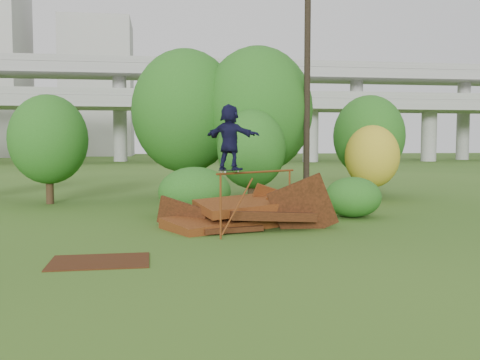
{
  "coord_description": "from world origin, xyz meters",
  "views": [
    {
      "loc": [
        -3.18,
        -14.02,
        2.73
      ],
      "look_at": [
        -0.8,
        2.0,
        1.6
      ],
      "focal_mm": 40.0,
      "sensor_mm": 36.0,
      "label": 1
    }
  ],
  "objects": [
    {
      "name": "tree_4",
      "position": [
        6.78,
        10.19,
        2.07
      ],
      "size": [
        2.58,
        2.58,
        3.57
      ],
      "color": "black",
      "rests_on": "ground"
    },
    {
      "name": "tree_3",
      "position": [
        1.45,
        11.41,
        4.29
      ],
      "size": [
        5.29,
        5.29,
        7.34
      ],
      "color": "black",
      "rests_on": "ground"
    },
    {
      "name": "ground",
      "position": [
        0.0,
        0.0,
        0.0
      ],
      "size": [
        240.0,
        240.0,
        0.0
      ],
      "primitive_type": "plane",
      "color": "#2D5116",
      "rests_on": "ground"
    },
    {
      "name": "grind_rail",
      "position": [
        -0.31,
        1.75,
        1.39
      ],
      "size": [
        2.7,
        1.94,
        1.88
      ],
      "color": "#683210",
      "rests_on": "ground"
    },
    {
      "name": "skateboard",
      "position": [
        -1.23,
        1.1,
        1.94
      ],
      "size": [
        0.69,
        0.56,
        0.07
      ],
      "rotation": [
        0.0,
        0.0,
        0.62
      ],
      "color": "black",
      "rests_on": "grind_rail"
    },
    {
      "name": "tree_0",
      "position": [
        -8.1,
        10.74,
        2.88
      ],
      "size": [
        3.45,
        3.45,
        4.87
      ],
      "color": "black",
      "rests_on": "ground"
    },
    {
      "name": "tree_5",
      "position": [
        7.6,
        12.66,
        3.07
      ],
      "size": [
        3.71,
        3.71,
        5.21
      ],
      "color": "black",
      "rests_on": "ground"
    },
    {
      "name": "freeway_overpass",
      "position": [
        0.0,
        62.92,
        10.32
      ],
      "size": [
        160.0,
        15.0,
        13.7
      ],
      "color": "gray",
      "rests_on": "ground"
    },
    {
      "name": "shrub_right",
      "position": [
        3.78,
        4.63,
        0.74
      ],
      "size": [
        2.09,
        1.92,
        1.48
      ],
      "primitive_type": "ellipsoid",
      "color": "#1E4B14",
      "rests_on": "ground"
    },
    {
      "name": "shrub_left",
      "position": [
        -1.96,
        5.52,
        0.93
      ],
      "size": [
        2.68,
        2.47,
        1.85
      ],
      "primitive_type": "ellipsoid",
      "color": "#1E4B14",
      "rests_on": "ground"
    },
    {
      "name": "scrap_pile",
      "position": [
        -0.58,
        2.88,
        0.42
      ],
      "size": [
        5.79,
        3.29,
        2.27
      ],
      "color": "#461A0C",
      "rests_on": "ground"
    },
    {
      "name": "flat_plate",
      "position": [
        -4.59,
        -1.6,
        0.01
      ],
      "size": [
        2.27,
        1.65,
        0.03
      ],
      "primitive_type": "cube",
      "rotation": [
        0.0,
        0.0,
        0.02
      ],
      "color": "#3B1D0C",
      "rests_on": "ground"
    },
    {
      "name": "utility_pole",
      "position": [
        3.38,
        9.55,
        5.46
      ],
      "size": [
        1.4,
        0.28,
        10.77
      ],
      "color": "black",
      "rests_on": "ground"
    },
    {
      "name": "tree_1",
      "position": [
        -1.95,
        12.43,
        4.28
      ],
      "size": [
        5.25,
        5.25,
        7.3
      ],
      "color": "black",
      "rests_on": "ground"
    },
    {
      "name": "tree_2",
      "position": [
        0.68,
        8.63,
        2.46
      ],
      "size": [
        2.96,
        2.96,
        4.17
      ],
      "color": "black",
      "rests_on": "ground"
    },
    {
      "name": "skater",
      "position": [
        -1.23,
        1.1,
        2.89
      ],
      "size": [
        1.68,
        1.54,
        1.87
      ],
      "primitive_type": "imported",
      "rotation": [
        0.0,
        0.0,
        2.44
      ],
      "color": "#121233",
      "rests_on": "skateboard"
    },
    {
      "name": "building_right",
      "position": [
        -16.0,
        102.0,
        14.0
      ],
      "size": [
        14.0,
        14.0,
        28.0
      ],
      "primitive_type": "cube",
      "color": "#9E9E99",
      "rests_on": "ground"
    }
  ]
}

